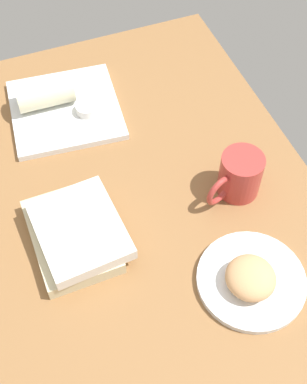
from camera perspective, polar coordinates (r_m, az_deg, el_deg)
The scene contains 8 objects.
dining_table at distance 109.61cm, azimuth -5.02°, elevation -2.63°, with size 110.00×90.00×4.00cm, color olive.
round_plate at distance 100.47cm, azimuth 10.73°, elevation -9.55°, with size 20.72×20.72×1.40cm, color white.
scone_pastry at distance 97.19cm, azimuth 10.68°, elevation -9.28°, with size 9.52×9.34×4.76cm, color tan.
square_plate at distance 126.85cm, azimuth -9.71°, elevation 8.97°, with size 25.29×25.29×1.60cm, color white.
sauce_cup at distance 123.55cm, azimuth -7.38°, elevation 9.12°, with size 5.13×5.13×2.12cm.
breakfast_wrap at distance 125.60cm, azimuth -11.92°, elevation 10.72°, with size 7.06×7.06×13.25cm, color beige.
book_stack at distance 102.24cm, azimuth -8.65°, elevation -4.53°, with size 22.35×17.99×6.02cm.
coffee_mug at distance 107.97cm, azimuth 9.42°, elevation 1.84°, with size 8.91×13.72×9.96cm.
Camera 1 is at (59.21, -12.43, 93.40)cm, focal length 48.29 mm.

